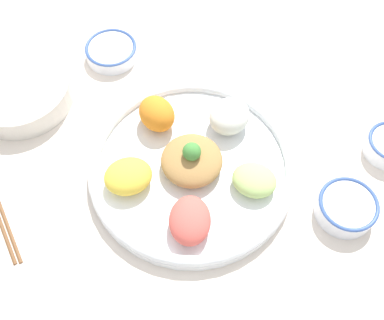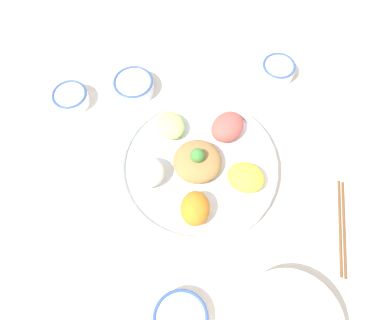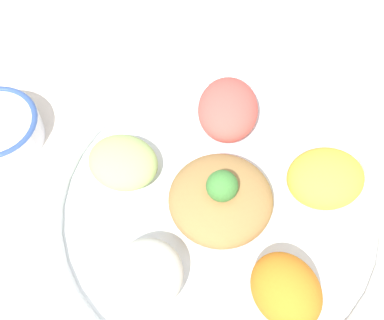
{
  "view_description": "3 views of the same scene",
  "coord_description": "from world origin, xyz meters",
  "px_view_note": "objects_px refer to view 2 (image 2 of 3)",
  "views": [
    {
      "loc": [
        0.42,
        -0.09,
        0.78
      ],
      "look_at": [
        0.04,
        0.02,
        0.09
      ],
      "focal_mm": 42.0,
      "sensor_mm": 36.0,
      "label": 1
    },
    {
      "loc": [
        -0.35,
        -0.11,
        0.86
      ],
      "look_at": [
        -0.01,
        0.03,
        0.09
      ],
      "focal_mm": 35.0,
      "sensor_mm": 36.0,
      "label": 2
    },
    {
      "loc": [
        -0.24,
        0.1,
        0.58
      ],
      "look_at": [
        0.05,
        0.05,
        0.08
      ],
      "focal_mm": 50.0,
      "sensor_mm": 36.0,
      "label": 3
    }
  ],
  "objects_px": {
    "sauce_bowl_dark": "(181,319)",
    "salad_platter": "(197,165)",
    "rice_bowl_blue": "(134,85)",
    "serving_spoon_main": "(189,77)",
    "chopsticks_pair_near": "(342,228)",
    "sauce_bowl_red": "(278,69)",
    "rice_bowl_plain": "(71,98)"
  },
  "relations": [
    {
      "from": "sauce_bowl_dark",
      "to": "salad_platter",
      "type": "bearing_deg",
      "value": 16.14
    },
    {
      "from": "rice_bowl_blue",
      "to": "serving_spoon_main",
      "type": "distance_m",
      "value": 0.16
    },
    {
      "from": "rice_bowl_blue",
      "to": "chopsticks_pair_near",
      "type": "xyz_separation_m",
      "value": [
        -0.17,
        -0.62,
        -0.02
      ]
    },
    {
      "from": "serving_spoon_main",
      "to": "sauce_bowl_red",
      "type": "bearing_deg",
      "value": -27.55
    },
    {
      "from": "rice_bowl_blue",
      "to": "serving_spoon_main",
      "type": "xyz_separation_m",
      "value": [
        0.1,
        -0.12,
        -0.02
      ]
    },
    {
      "from": "sauce_bowl_red",
      "to": "sauce_bowl_dark",
      "type": "relative_size",
      "value": 0.8
    },
    {
      "from": "rice_bowl_blue",
      "to": "sauce_bowl_dark",
      "type": "xyz_separation_m",
      "value": [
        -0.5,
        -0.35,
        -0.0
      ]
    },
    {
      "from": "chopsticks_pair_near",
      "to": "serving_spoon_main",
      "type": "xyz_separation_m",
      "value": [
        0.27,
        0.5,
        -0.0
      ]
    },
    {
      "from": "serving_spoon_main",
      "to": "sauce_bowl_dark",
      "type": "bearing_deg",
      "value": -120.93
    },
    {
      "from": "sauce_bowl_dark",
      "to": "chopsticks_pair_near",
      "type": "bearing_deg",
      "value": -40.3
    },
    {
      "from": "sauce_bowl_dark",
      "to": "rice_bowl_blue",
      "type": "bearing_deg",
      "value": 35.05
    },
    {
      "from": "rice_bowl_plain",
      "to": "sauce_bowl_red",
      "type": "bearing_deg",
      "value": -58.46
    },
    {
      "from": "sauce_bowl_dark",
      "to": "chopsticks_pair_near",
      "type": "relative_size",
      "value": 0.5
    },
    {
      "from": "rice_bowl_plain",
      "to": "chopsticks_pair_near",
      "type": "bearing_deg",
      "value": -95.49
    },
    {
      "from": "sauce_bowl_red",
      "to": "rice_bowl_blue",
      "type": "bearing_deg",
      "value": 119.79
    },
    {
      "from": "sauce_bowl_red",
      "to": "chopsticks_pair_near",
      "type": "relative_size",
      "value": 0.4
    },
    {
      "from": "salad_platter",
      "to": "sauce_bowl_red",
      "type": "bearing_deg",
      "value": -15.62
    },
    {
      "from": "rice_bowl_plain",
      "to": "chopsticks_pair_near",
      "type": "distance_m",
      "value": 0.77
    },
    {
      "from": "sauce_bowl_red",
      "to": "rice_bowl_blue",
      "type": "height_order",
      "value": "sauce_bowl_red"
    },
    {
      "from": "sauce_bowl_dark",
      "to": "serving_spoon_main",
      "type": "xyz_separation_m",
      "value": [
        0.6,
        0.23,
        -0.02
      ]
    },
    {
      "from": "salad_platter",
      "to": "sauce_bowl_red",
      "type": "distance_m",
      "value": 0.37
    },
    {
      "from": "sauce_bowl_red",
      "to": "salad_platter",
      "type": "bearing_deg",
      "value": 164.38
    },
    {
      "from": "rice_bowl_blue",
      "to": "chopsticks_pair_near",
      "type": "height_order",
      "value": "rice_bowl_blue"
    },
    {
      "from": "salad_platter",
      "to": "sauce_bowl_dark",
      "type": "xyz_separation_m",
      "value": [
        -0.34,
        -0.1,
        -0.01
      ]
    },
    {
      "from": "chopsticks_pair_near",
      "to": "sauce_bowl_red",
      "type": "bearing_deg",
      "value": -158.04
    },
    {
      "from": "rice_bowl_plain",
      "to": "serving_spoon_main",
      "type": "xyz_separation_m",
      "value": [
        0.2,
        -0.26,
        -0.02
      ]
    },
    {
      "from": "salad_platter",
      "to": "sauce_bowl_dark",
      "type": "distance_m",
      "value": 0.35
    },
    {
      "from": "salad_platter",
      "to": "sauce_bowl_dark",
      "type": "relative_size",
      "value": 3.44
    },
    {
      "from": "rice_bowl_blue",
      "to": "sauce_bowl_red",
      "type": "bearing_deg",
      "value": -60.21
    },
    {
      "from": "salad_platter",
      "to": "rice_bowl_plain",
      "type": "distance_m",
      "value": 0.4
    },
    {
      "from": "salad_platter",
      "to": "rice_bowl_blue",
      "type": "height_order",
      "value": "salad_platter"
    },
    {
      "from": "sauce_bowl_dark",
      "to": "rice_bowl_plain",
      "type": "height_order",
      "value": "rice_bowl_plain"
    }
  ]
}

